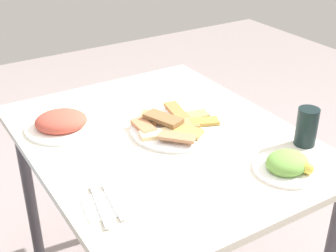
% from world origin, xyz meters
% --- Properties ---
extents(dining_table, '(1.02, 0.82, 0.75)m').
position_xyz_m(dining_table, '(0.00, 0.00, 0.66)').
color(dining_table, silver).
rests_on(dining_table, ground_plane).
extents(pide_platter, '(0.31, 0.30, 0.04)m').
position_xyz_m(pide_platter, '(0.02, -0.06, 0.76)').
color(pide_platter, white).
rests_on(pide_platter, dining_table).
extents(salad_plate_greens, '(0.24, 0.24, 0.06)m').
position_xyz_m(salad_plate_greens, '(0.22, 0.26, 0.77)').
color(salad_plate_greens, white).
rests_on(salad_plate_greens, dining_table).
extents(salad_plate_rice, '(0.19, 0.19, 0.06)m').
position_xyz_m(salad_plate_rice, '(-0.36, -0.20, 0.77)').
color(salad_plate_rice, white).
rests_on(salad_plate_rice, dining_table).
extents(soda_can, '(0.09, 0.09, 0.12)m').
position_xyz_m(soda_can, '(-0.27, -0.35, 0.81)').
color(soda_can, black).
rests_on(soda_can, dining_table).
extents(paper_napkin, '(0.13, 0.13, 0.00)m').
position_xyz_m(paper_napkin, '(-0.23, 0.31, 0.75)').
color(paper_napkin, white).
rests_on(paper_napkin, dining_table).
extents(fork, '(0.16, 0.04, 0.00)m').
position_xyz_m(fork, '(-0.23, 0.29, 0.76)').
color(fork, silver).
rests_on(fork, paper_napkin).
extents(spoon, '(0.19, 0.05, 0.00)m').
position_xyz_m(spoon, '(-0.23, 0.33, 0.76)').
color(spoon, silver).
rests_on(spoon, paper_napkin).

